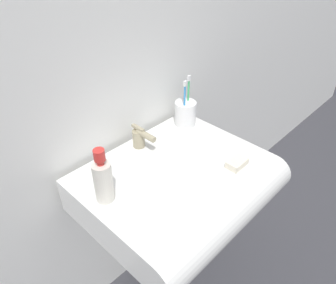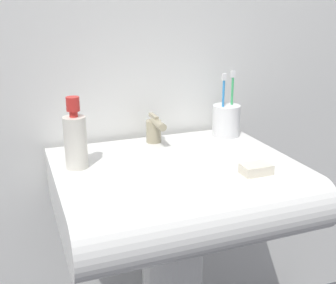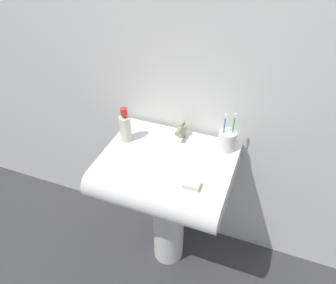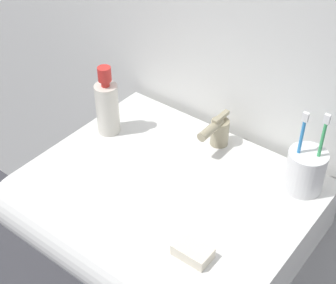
{
  "view_description": "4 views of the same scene",
  "coord_description": "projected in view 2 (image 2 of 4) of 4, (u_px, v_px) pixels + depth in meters",
  "views": [
    {
      "loc": [
        -0.61,
        -0.57,
        1.47
      ],
      "look_at": [
        0.0,
        0.02,
        0.86
      ],
      "focal_mm": 35.0,
      "sensor_mm": 36.0,
      "label": 1
    },
    {
      "loc": [
        -0.37,
        -0.95,
        1.15
      ],
      "look_at": [
        -0.0,
        0.03,
        0.81
      ],
      "focal_mm": 45.0,
      "sensor_mm": 36.0,
      "label": 2
    },
    {
      "loc": [
        0.4,
        -1.07,
        1.75
      ],
      "look_at": [
        0.0,
        -0.02,
        0.86
      ],
      "focal_mm": 35.0,
      "sensor_mm": 36.0,
      "label": 3
    },
    {
      "loc": [
        0.51,
        -0.68,
        1.53
      ],
      "look_at": [
        -0.03,
        0.01,
        0.85
      ],
      "focal_mm": 55.0,
      "sensor_mm": 36.0,
      "label": 4
    }
  ],
  "objects": [
    {
      "name": "bar_soap",
      "position": [
        256.0,
        169.0,
        1.01
      ],
      "size": [
        0.07,
        0.05,
        0.02
      ],
      "primitive_type": "cube",
      "color": "silver",
      "rests_on": "sink_basin"
    },
    {
      "name": "faucet",
      "position": [
        155.0,
        129.0,
        1.22
      ],
      "size": [
        0.04,
        0.11,
        0.08
      ],
      "color": "tan",
      "rests_on": "sink_basin"
    },
    {
      "name": "sink_basin",
      "position": [
        180.0,
        191.0,
        1.07
      ],
      "size": [
        0.6,
        0.5,
        0.13
      ],
      "color": "white",
      "rests_on": "sink_pedestal"
    },
    {
      "name": "toothbrush_cup",
      "position": [
        226.0,
        120.0,
        1.29
      ],
      "size": [
        0.08,
        0.08,
        0.2
      ],
      "color": "white",
      "rests_on": "sink_basin"
    },
    {
      "name": "soap_bottle",
      "position": [
        75.0,
        139.0,
        1.03
      ],
      "size": [
        0.06,
        0.06,
        0.18
      ],
      "color": "silver",
      "rests_on": "sink_basin"
    }
  ]
}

